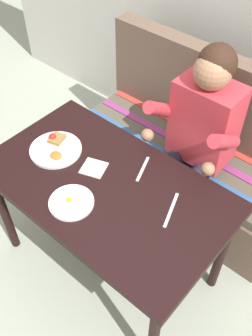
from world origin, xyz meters
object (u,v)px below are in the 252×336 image
at_px(plate_eggs, 71,202).
at_px(knife, 171,210).
at_px(fork, 143,169).
at_px(napkin, 94,168).
at_px(couch, 188,157).
at_px(table, 106,195).
at_px(person, 197,131).
at_px(plate_breakfast, 56,148).

distance_m(plate_eggs, knife, 0.45).
bearing_deg(fork, knife, -44.25).
distance_m(napkin, fork, 0.24).
relative_size(couch, plate_eggs, 6.99).
relative_size(couch, napkin, 12.62).
bearing_deg(table, plate_eggs, -101.25).
bearing_deg(couch, plate_eggs, -92.22).
xyz_separation_m(couch, fork, (0.07, -0.57, 0.40)).
bearing_deg(person, table, -101.92).
height_order(couch, fork, couch).
bearing_deg(napkin, plate_breakfast, -172.50).
height_order(table, person, person).
bearing_deg(couch, plate_breakfast, -114.71).
xyz_separation_m(table, couch, (0.00, 0.76, -0.32)).
distance_m(person, napkin, 0.60).
height_order(fork, knife, same).
relative_size(napkin, knife, 0.57).
height_order(couch, knife, couch).
height_order(napkin, knife, napkin).
xyz_separation_m(couch, person, (0.12, -0.17, 0.41)).
bearing_deg(fork, plate_eggs, -126.91).
xyz_separation_m(plate_breakfast, napkin, (0.24, 0.03, -0.01)).
bearing_deg(napkin, person, 66.84).
xyz_separation_m(plate_eggs, napkin, (-0.07, 0.22, -0.01)).
bearing_deg(person, knife, -68.41).
distance_m(napkin, knife, 0.44).
distance_m(plate_breakfast, plate_eggs, 0.37).
relative_size(table, knife, 6.00).
bearing_deg(fork, person, 62.30).
height_order(couch, plate_eggs, couch).
xyz_separation_m(table, plate_breakfast, (-0.35, 0.01, 0.09)).
bearing_deg(fork, table, -131.70).
relative_size(person, plate_breakfast, 4.55).
relative_size(table, fork, 7.06).
bearing_deg(person, plate_eggs, -101.76).
distance_m(couch, plate_breakfast, 0.93).
distance_m(table, plate_breakfast, 0.36).
xyz_separation_m(table, knife, (0.33, 0.08, 0.08)).
bearing_deg(plate_breakfast, table, -1.06).
bearing_deg(plate_breakfast, plate_eggs, -31.48).
xyz_separation_m(couch, napkin, (-0.11, -0.73, 0.40)).
bearing_deg(couch, napkin, -98.73).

